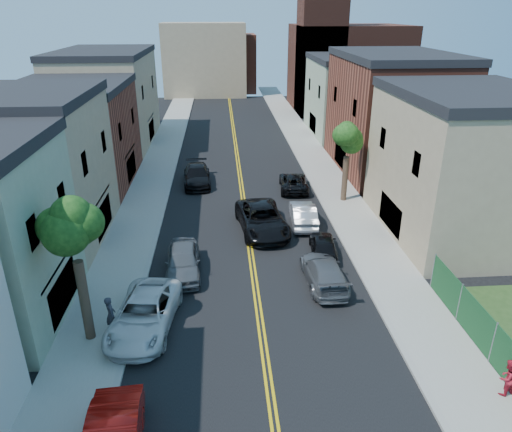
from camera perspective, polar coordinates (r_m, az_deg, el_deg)
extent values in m
cube|color=gray|center=(46.78, -11.89, 5.83)|extent=(3.20, 100.00, 0.15)
cube|color=gray|center=(47.33, 7.53, 6.35)|extent=(3.20, 100.00, 0.15)
cube|color=gray|center=(46.58, -9.75, 5.93)|extent=(0.30, 100.00, 0.15)
cube|color=gray|center=(47.01, 5.43, 6.33)|extent=(0.30, 100.00, 0.15)
cube|color=#998466|center=(33.11, -26.12, 4.56)|extent=(9.00, 10.00, 9.00)
cube|color=brown|center=(43.25, -21.07, 8.73)|extent=(9.00, 12.00, 8.00)
cube|color=#998466|center=(56.38, -17.42, 13.17)|extent=(9.00, 16.00, 9.50)
cube|color=#998466|center=(33.64, 23.70, 5.26)|extent=(9.00, 12.00, 9.00)
cube|color=brown|center=(45.92, 15.99, 11.47)|extent=(9.00, 14.00, 10.00)
cube|color=gray|center=(59.17, 11.37, 13.73)|extent=(9.00, 12.00, 8.50)
cube|color=#4C2319|center=(75.15, 10.92, 17.14)|extent=(16.00, 14.00, 12.00)
cube|color=#4C2319|center=(69.75, 7.88, 20.98)|extent=(6.00, 6.00, 22.00)
cube|color=#998466|center=(86.63, -6.21, 18.22)|extent=(14.00, 8.00, 12.00)
cube|color=brown|center=(90.69, -3.46, 17.91)|extent=(10.00, 8.00, 10.00)
cylinder|color=#3A261D|center=(22.61, -19.96, -9.54)|extent=(0.44, 0.44, 3.96)
sphere|color=#11360E|center=(20.68, -21.60, 0.58)|extent=(5.20, 5.20, 5.20)
sphere|color=#11360E|center=(19.82, -20.91, 2.96)|extent=(3.90, 3.90, 3.90)
sphere|color=#11360E|center=(21.49, -22.35, -0.20)|extent=(3.64, 3.64, 3.64)
cylinder|color=#3A261D|center=(37.53, 10.67, 4.47)|extent=(0.44, 0.44, 3.52)
sphere|color=#11360E|center=(36.50, 11.11, 10.02)|extent=(4.40, 4.40, 4.40)
sphere|color=#11360E|center=(36.12, 12.04, 11.24)|extent=(3.30, 3.30, 3.30)
sphere|color=#11360E|center=(36.90, 10.21, 9.53)|extent=(3.08, 3.08, 3.08)
imported|color=silver|center=(23.34, -13.32, -11.42)|extent=(3.37, 6.08, 1.61)
imported|color=#515458|center=(27.37, -8.79, -5.37)|extent=(2.18, 4.94, 1.66)
imported|color=black|center=(41.37, -7.13, 4.88)|extent=(2.54, 5.62, 1.60)
imported|color=#515458|center=(26.43, 8.21, -6.69)|extent=(2.12, 5.07, 1.46)
imported|color=black|center=(29.44, 8.13, -3.48)|extent=(2.07, 4.11, 1.34)
imported|color=#ADAFB5|center=(33.40, 5.70, 0.23)|extent=(1.90, 4.77, 1.54)
imported|color=black|center=(39.93, 4.54, 4.11)|extent=(2.62, 5.03, 1.35)
imported|color=black|center=(32.15, 0.73, -0.37)|extent=(3.68, 6.73, 1.79)
imported|color=#2B2A32|center=(23.21, -17.12, -11.31)|extent=(0.67, 0.80, 1.86)
imported|color=#B31B2D|center=(21.57, 28.03, -16.81)|extent=(0.92, 0.81, 1.59)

